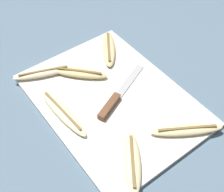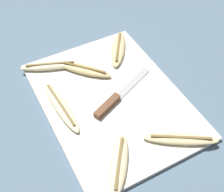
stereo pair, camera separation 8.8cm
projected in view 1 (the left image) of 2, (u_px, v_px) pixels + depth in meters
name	position (u px, v px, depth m)	size (l,w,h in m)	color
ground_plane	(112.00, 101.00, 0.90)	(4.00, 4.00, 0.00)	slate
cutting_board	(112.00, 100.00, 0.89)	(0.51, 0.38, 0.01)	white
knife	(114.00, 100.00, 0.88)	(0.12, 0.23, 0.02)	brown
banana_bright_far	(43.00, 73.00, 0.94)	(0.10, 0.18, 0.02)	beige
banana_spotted_left	(79.00, 73.00, 0.94)	(0.15, 0.15, 0.02)	#DBC684
banana_cream_curved	(132.00, 162.00, 0.75)	(0.16, 0.13, 0.02)	beige
banana_ripe_center	(109.00, 48.00, 1.02)	(0.17, 0.13, 0.02)	beige
banana_soft_right	(187.00, 130.00, 0.81)	(0.13, 0.18, 0.02)	beige
banana_pale_long	(63.00, 112.00, 0.85)	(0.21, 0.05, 0.02)	beige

